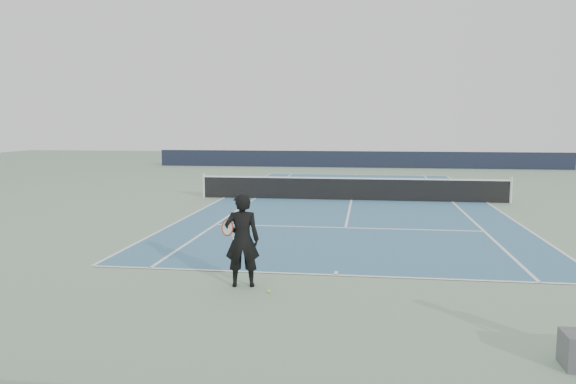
# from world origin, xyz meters

# --- Properties ---
(ground) EXTENTS (80.00, 80.00, 0.00)m
(ground) POSITION_xyz_m (0.00, 0.00, 0.00)
(ground) COLOR gray
(court_surface) EXTENTS (10.97, 23.77, 0.01)m
(court_surface) POSITION_xyz_m (0.00, 0.00, 0.01)
(court_surface) COLOR #3A6B8A
(court_surface) RESTS_ON ground
(tennis_net) EXTENTS (12.90, 0.10, 1.07)m
(tennis_net) POSITION_xyz_m (0.00, 0.00, 0.50)
(tennis_net) COLOR silver
(tennis_net) RESTS_ON ground
(windscreen_far) EXTENTS (30.00, 0.25, 1.20)m
(windscreen_far) POSITION_xyz_m (0.00, 17.88, 0.60)
(windscreen_far) COLOR black
(windscreen_far) RESTS_ON ground
(tennis_player) EXTENTS (0.84, 0.62, 1.87)m
(tennis_player) POSITION_xyz_m (-1.78, -12.91, 0.94)
(tennis_player) COLOR black
(tennis_player) RESTS_ON ground
(tennis_ball) EXTENTS (0.07, 0.07, 0.07)m
(tennis_ball) POSITION_xyz_m (-1.19, -13.28, 0.03)
(tennis_ball) COLOR #CEDC2D
(tennis_ball) RESTS_ON ground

